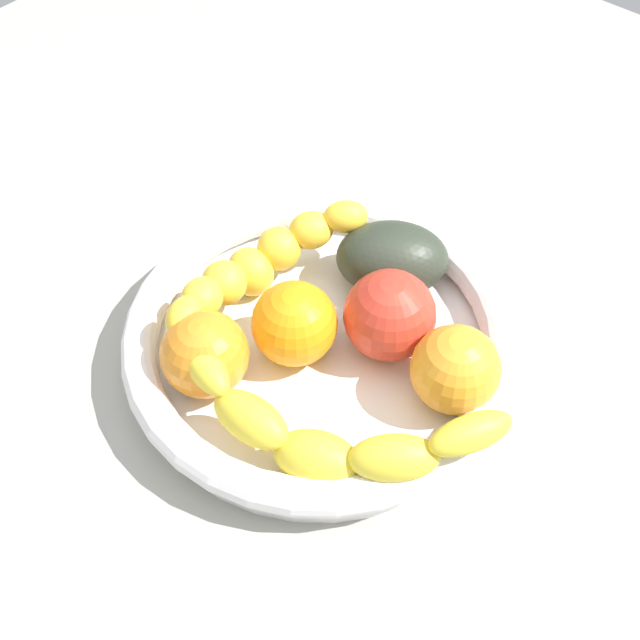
{
  "coord_description": "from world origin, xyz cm",
  "views": [
    {
      "loc": [
        -28.5,
        -24.81,
        53.11
      ],
      "look_at": [
        0.0,
        0.0,
        7.53
      ],
      "focal_mm": 46.83,
      "sensor_mm": 36.0,
      "label": 1
    }
  ],
  "objects_px": {
    "avocado_dark": "(395,260)",
    "orange_mid_right": "(204,354)",
    "banana_draped_right": "(323,434)",
    "banana_draped_left": "(256,266)",
    "orange_mid_left": "(455,369)",
    "orange_front": "(294,324)",
    "fruit_bowl": "(320,341)",
    "tomato_red": "(390,315)"
  },
  "relations": [
    {
      "from": "banana_draped_right",
      "to": "tomato_red",
      "type": "relative_size",
      "value": 3.29
    },
    {
      "from": "banana_draped_left",
      "to": "orange_mid_right",
      "type": "bearing_deg",
      "value": -160.17
    },
    {
      "from": "banana_draped_left",
      "to": "banana_draped_right",
      "type": "bearing_deg",
      "value": -120.09
    },
    {
      "from": "fruit_bowl",
      "to": "avocado_dark",
      "type": "xyz_separation_m",
      "value": [
        0.08,
        -0.0,
        0.02
      ]
    },
    {
      "from": "orange_mid_left",
      "to": "orange_mid_right",
      "type": "height_order",
      "value": "same"
    },
    {
      "from": "orange_front",
      "to": "fruit_bowl",
      "type": "bearing_deg",
      "value": -36.34
    },
    {
      "from": "banana_draped_left",
      "to": "avocado_dark",
      "type": "relative_size",
      "value": 2.24
    },
    {
      "from": "tomato_red",
      "to": "orange_front",
      "type": "bearing_deg",
      "value": 135.88
    },
    {
      "from": "avocado_dark",
      "to": "tomato_red",
      "type": "xyz_separation_m",
      "value": [
        -0.05,
        -0.03,
        0.01
      ]
    },
    {
      "from": "banana_draped_left",
      "to": "avocado_dark",
      "type": "height_order",
      "value": "banana_draped_left"
    },
    {
      "from": "orange_front",
      "to": "orange_mid_right",
      "type": "height_order",
      "value": "same"
    },
    {
      "from": "banana_draped_right",
      "to": "orange_mid_left",
      "type": "height_order",
      "value": "orange_mid_left"
    },
    {
      "from": "orange_mid_left",
      "to": "avocado_dark",
      "type": "distance_m",
      "value": 0.11
    },
    {
      "from": "banana_draped_right",
      "to": "avocado_dark",
      "type": "relative_size",
      "value": 2.56
    },
    {
      "from": "banana_draped_left",
      "to": "orange_front",
      "type": "height_order",
      "value": "orange_front"
    },
    {
      "from": "tomato_red",
      "to": "orange_mid_right",
      "type": "bearing_deg",
      "value": 145.39
    },
    {
      "from": "banana_draped_left",
      "to": "banana_draped_right",
      "type": "xyz_separation_m",
      "value": [
        -0.08,
        -0.13,
        -0.0
      ]
    },
    {
      "from": "banana_draped_left",
      "to": "avocado_dark",
      "type": "distance_m",
      "value": 0.11
    },
    {
      "from": "orange_front",
      "to": "orange_mid_left",
      "type": "distance_m",
      "value": 0.12
    },
    {
      "from": "orange_mid_left",
      "to": "banana_draped_right",
      "type": "bearing_deg",
      "value": 160.34
    },
    {
      "from": "banana_draped_right",
      "to": "tomato_red",
      "type": "distance_m",
      "value": 0.11
    },
    {
      "from": "avocado_dark",
      "to": "orange_mid_right",
      "type": "bearing_deg",
      "value": 165.23
    },
    {
      "from": "fruit_bowl",
      "to": "orange_mid_right",
      "type": "distance_m",
      "value": 0.09
    },
    {
      "from": "orange_front",
      "to": "tomato_red",
      "type": "relative_size",
      "value": 0.93
    },
    {
      "from": "banana_draped_left",
      "to": "orange_front",
      "type": "xyz_separation_m",
      "value": [
        -0.02,
        -0.06,
        -0.0
      ]
    },
    {
      "from": "orange_mid_right",
      "to": "tomato_red",
      "type": "xyz_separation_m",
      "value": [
        0.11,
        -0.08,
        0.0
      ]
    },
    {
      "from": "banana_draped_right",
      "to": "tomato_red",
      "type": "bearing_deg",
      "value": 14.86
    },
    {
      "from": "fruit_bowl",
      "to": "orange_mid_right",
      "type": "bearing_deg",
      "value": 152.54
    },
    {
      "from": "orange_mid_left",
      "to": "avocado_dark",
      "type": "height_order",
      "value": "orange_mid_left"
    },
    {
      "from": "fruit_bowl",
      "to": "orange_mid_left",
      "type": "relative_size",
      "value": 4.63
    },
    {
      "from": "orange_mid_right",
      "to": "avocado_dark",
      "type": "distance_m",
      "value": 0.16
    },
    {
      "from": "avocado_dark",
      "to": "tomato_red",
      "type": "relative_size",
      "value": 1.29
    },
    {
      "from": "orange_mid_right",
      "to": "tomato_red",
      "type": "bearing_deg",
      "value": -34.61
    },
    {
      "from": "banana_draped_left",
      "to": "orange_mid_left",
      "type": "relative_size",
      "value": 3.1
    },
    {
      "from": "orange_front",
      "to": "orange_mid_right",
      "type": "xyz_separation_m",
      "value": [
        -0.06,
        0.03,
        0.0
      ]
    },
    {
      "from": "orange_mid_left",
      "to": "orange_mid_right",
      "type": "relative_size",
      "value": 1.0
    },
    {
      "from": "fruit_bowl",
      "to": "orange_mid_right",
      "type": "relative_size",
      "value": 4.64
    },
    {
      "from": "fruit_bowl",
      "to": "orange_mid_left",
      "type": "distance_m",
      "value": 0.1
    },
    {
      "from": "fruit_bowl",
      "to": "tomato_red",
      "type": "relative_size",
      "value": 4.32
    },
    {
      "from": "fruit_bowl",
      "to": "orange_front",
      "type": "relative_size",
      "value": 4.66
    },
    {
      "from": "banana_draped_left",
      "to": "orange_front",
      "type": "relative_size",
      "value": 3.11
    },
    {
      "from": "banana_draped_right",
      "to": "orange_mid_right",
      "type": "relative_size",
      "value": 3.54
    }
  ]
}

